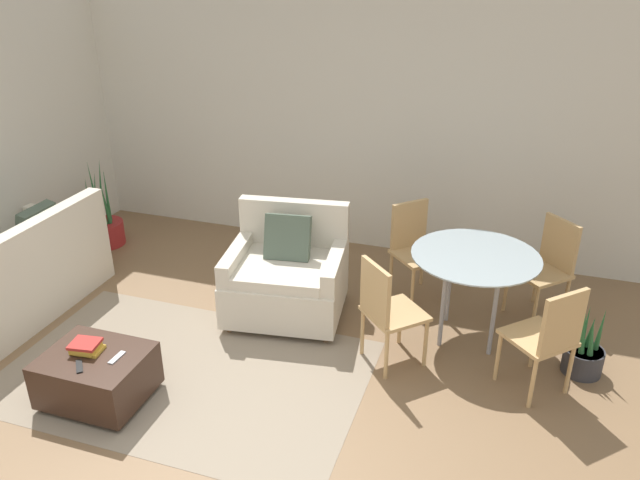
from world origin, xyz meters
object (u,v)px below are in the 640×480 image
at_px(dining_chair_near_right, 549,334).
at_px(potted_plant, 104,228).
at_px(ottoman, 97,375).
at_px(armchair, 287,276).
at_px(dining_chair_far_left, 414,244).
at_px(dining_chair_near_left, 386,307).
at_px(book_stack, 86,347).
at_px(potted_plant_small, 584,356).
at_px(tv_remote_primary, 117,358).
at_px(dining_chair_far_right, 548,262).
at_px(dining_table, 475,266).
at_px(tv_remote_secondary, 79,366).
at_px(couch, 7,285).

bearing_deg(dining_chair_near_right, potted_plant, 165.67).
height_order(ottoman, potted_plant, potted_plant).
distance_m(armchair, ottoman, 1.80).
bearing_deg(dining_chair_far_left, potted_plant, 179.98).
bearing_deg(dining_chair_near_left, book_stack, -151.39).
bearing_deg(dining_chair_near_left, potted_plant, 161.07).
relative_size(ottoman, potted_plant, 0.74).
height_order(ottoman, potted_plant_small, potted_plant_small).
relative_size(tv_remote_primary, dining_chair_far_right, 0.17).
distance_m(armchair, potted_plant, 2.56).
height_order(potted_plant, potted_plant_small, potted_plant).
bearing_deg(dining_chair_near_right, book_stack, -161.27).
xyz_separation_m(tv_remote_primary, dining_table, (2.28, 1.65, 0.29)).
bearing_deg(potted_plant, ottoman, -55.08).
bearing_deg(book_stack, dining_chair_far_right, 35.66).
bearing_deg(potted_plant, tv_remote_secondary, -56.82).
height_order(tv_remote_primary, dining_chair_near_right, dining_chair_near_right).
bearing_deg(dining_chair_near_right, armchair, 167.53).
height_order(book_stack, dining_chair_near_left, dining_chair_near_left).
xyz_separation_m(dining_chair_near_right, dining_chair_far_left, (-1.18, 1.18, 0.00)).
relative_size(potted_plant, dining_chair_far_right, 1.08).
bearing_deg(dining_table, potted_plant, 171.67).
height_order(tv_remote_secondary, potted_plant_small, potted_plant_small).
bearing_deg(couch, potted_plant_small, 8.62).
height_order(ottoman, dining_chair_near_right, dining_chair_near_right).
relative_size(dining_chair_far_right, potted_plant_small, 1.51).
bearing_deg(potted_plant_small, tv_remote_primary, -155.81).
distance_m(couch, dining_table, 4.04).
bearing_deg(dining_chair_near_right, dining_chair_far_left, 135.00).
distance_m(ottoman, book_stack, 0.22).
bearing_deg(couch, dining_chair_near_right, 4.54).
relative_size(ottoman, tv_remote_primary, 4.63).
relative_size(armchair, dining_chair_near_left, 1.24).
relative_size(couch, dining_table, 1.83).
distance_m(dining_chair_near_left, dining_chair_far_right, 1.67).
bearing_deg(dining_chair_far_left, tv_remote_primary, -127.00).
distance_m(armchair, dining_table, 1.63).
bearing_deg(dining_chair_near_left, couch, -173.85).
distance_m(book_stack, dining_chair_far_left, 2.97).
distance_m(dining_chair_far_left, dining_chair_far_right, 1.18).
bearing_deg(armchair, dining_chair_far_left, 34.96).
distance_m(armchair, book_stack, 1.81).
height_order(book_stack, dining_chair_near_right, dining_chair_near_right).
relative_size(book_stack, dining_chair_far_right, 0.26).
relative_size(couch, tv_remote_secondary, 12.98).
bearing_deg(tv_remote_secondary, dining_chair_far_left, 52.09).
xyz_separation_m(couch, potted_plant_small, (4.82, 0.73, -0.16)).
bearing_deg(potted_plant_small, book_stack, -157.40).
xyz_separation_m(dining_table, dining_chair_far_left, (-0.59, 0.59, -0.16)).
height_order(armchair, potted_plant_small, armchair).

